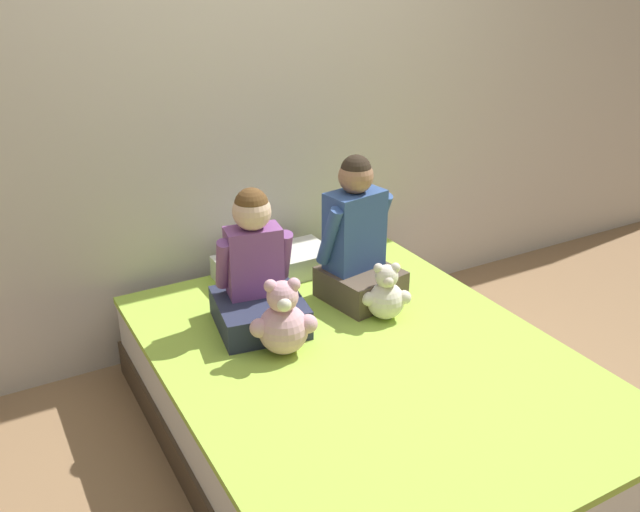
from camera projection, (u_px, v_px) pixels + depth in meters
ground_plane at (362, 438)px, 2.78m from camera, size 14.00×14.00×0.00m
wall_behind_bed at (245, 87)px, 3.10m from camera, size 8.00×0.06×2.50m
bed at (364, 398)px, 2.70m from camera, size 1.48×1.93×0.40m
child_on_left at (256, 277)px, 2.75m from camera, size 0.40×0.42×0.58m
child_on_right at (357, 242)px, 2.95m from camera, size 0.36×0.36×0.65m
teddy_bear_held_by_left_child at (283, 322)px, 2.59m from camera, size 0.25×0.20×0.31m
teddy_bear_held_by_right_child at (386, 295)px, 2.84m from camera, size 0.20×0.16×0.25m
pillow_at_headboard at (274, 265)px, 3.22m from camera, size 0.55×0.27×0.11m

